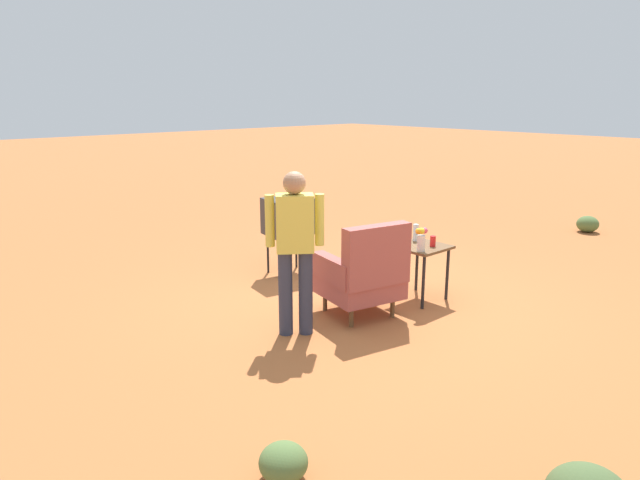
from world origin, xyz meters
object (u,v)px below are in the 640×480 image
(bottle_short_clear, at_px, (416,233))
(person_standing, at_px, (295,243))
(side_table, at_px, (421,254))
(armchair, at_px, (364,273))
(tv_on_stand, at_px, (288,217))
(flower_vase, at_px, (421,238))
(soda_can_red, at_px, (433,241))

(bottle_short_clear, bearing_deg, person_standing, -0.67)
(side_table, relative_size, bottle_short_clear, 3.26)
(armchair, relative_size, side_table, 1.62)
(tv_on_stand, relative_size, bottle_short_clear, 5.15)
(armchair, distance_m, bottle_short_clear, 1.05)
(bottle_short_clear, xyz_separation_m, flower_vase, (0.32, 0.33, 0.05))
(bottle_short_clear, bearing_deg, tv_on_stand, -68.29)
(side_table, height_order, soda_can_red, soda_can_red)
(soda_can_red, relative_size, flower_vase, 0.46)
(tv_on_stand, height_order, person_standing, person_standing)
(armchair, height_order, bottle_short_clear, armchair)
(tv_on_stand, bearing_deg, side_table, 106.15)
(bottle_short_clear, height_order, soda_can_red, bottle_short_clear)
(side_table, bearing_deg, tv_on_stand, -73.85)
(side_table, relative_size, tv_on_stand, 0.63)
(person_standing, bearing_deg, side_table, 173.16)
(person_standing, distance_m, flower_vase, 1.56)
(side_table, relative_size, flower_vase, 2.46)
(person_standing, xyz_separation_m, bottle_short_clear, (-1.83, 0.02, -0.19))
(person_standing, bearing_deg, armchair, 169.73)
(side_table, relative_size, soda_can_red, 5.35)
(soda_can_red, bearing_deg, side_table, -60.75)
(tv_on_stand, bearing_deg, person_standing, 53.09)
(flower_vase, bearing_deg, soda_can_red, -172.30)
(tv_on_stand, bearing_deg, armchair, 78.04)
(person_standing, bearing_deg, bottle_short_clear, 179.33)
(side_table, xyz_separation_m, tv_on_stand, (0.52, -1.79, 0.23))
(person_standing, bearing_deg, tv_on_stand, -126.91)
(soda_can_red, bearing_deg, flower_vase, 7.70)
(tv_on_stand, height_order, soda_can_red, tv_on_stand)
(tv_on_stand, relative_size, flower_vase, 3.89)
(person_standing, distance_m, soda_can_red, 1.82)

